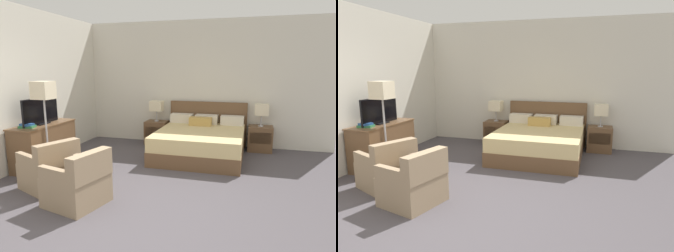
% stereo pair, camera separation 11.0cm
% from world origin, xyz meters
% --- Properties ---
extents(ground_plane, '(11.75, 11.75, 0.00)m').
position_xyz_m(ground_plane, '(0.00, 0.00, 0.00)').
color(ground_plane, '#4C474C').
extents(wall_back, '(6.34, 0.06, 2.90)m').
position_xyz_m(wall_back, '(0.00, 3.95, 1.45)').
color(wall_back, silver).
rests_on(wall_back, ground).
extents(wall_left, '(0.06, 5.72, 2.90)m').
position_xyz_m(wall_left, '(-2.60, 1.66, 1.45)').
color(wall_left, silver).
rests_on(wall_left, ground).
extents(bed, '(1.79, 2.01, 1.04)m').
position_xyz_m(bed, '(0.40, 2.93, 0.31)').
color(bed, brown).
rests_on(bed, ground).
extents(nightstand_left, '(0.52, 0.43, 0.55)m').
position_xyz_m(nightstand_left, '(-0.79, 3.64, 0.28)').
color(nightstand_left, brown).
rests_on(nightstand_left, ground).
extents(nightstand_right, '(0.52, 0.43, 0.55)m').
position_xyz_m(nightstand_right, '(1.60, 3.64, 0.28)').
color(nightstand_right, brown).
rests_on(nightstand_right, ground).
extents(table_lamp_left, '(0.29, 0.29, 0.49)m').
position_xyz_m(table_lamp_left, '(-0.79, 3.64, 0.92)').
color(table_lamp_left, '#B7B7BC').
rests_on(table_lamp_left, nightstand_left).
extents(table_lamp_right, '(0.29, 0.29, 0.49)m').
position_xyz_m(table_lamp_right, '(1.60, 3.64, 0.92)').
color(table_lamp_right, '#B7B7BC').
rests_on(table_lamp_right, nightstand_right).
extents(dresser, '(0.53, 1.29, 0.81)m').
position_xyz_m(dresser, '(-2.28, 1.46, 0.41)').
color(dresser, brown).
rests_on(dresser, ground).
extents(tv, '(0.18, 0.91, 0.48)m').
position_xyz_m(tv, '(-2.28, 1.43, 1.04)').
color(tv, black).
rests_on(tv, dresser).
extents(book_red_cover, '(0.28, 0.22, 0.04)m').
position_xyz_m(book_red_cover, '(-2.28, 1.07, 0.82)').
color(book_red_cover, '#2D7042').
rests_on(book_red_cover, dresser).
extents(book_blue_cover, '(0.22, 0.20, 0.03)m').
position_xyz_m(book_blue_cover, '(-2.29, 1.07, 0.86)').
color(book_blue_cover, '#234C8E').
rests_on(book_blue_cover, book_red_cover).
extents(armchair_by_window, '(0.90, 0.89, 0.76)m').
position_xyz_m(armchair_by_window, '(-1.50, 0.58, 0.28)').
color(armchair_by_window, '#9E8466').
rests_on(armchair_by_window, ground).
extents(armchair_companion, '(0.83, 0.82, 0.76)m').
position_xyz_m(armchair_companion, '(-0.77, 0.20, 0.28)').
color(armchair_companion, '#9E8466').
rests_on(armchair_companion, ground).
extents(floor_lamp, '(0.30, 0.30, 1.59)m').
position_xyz_m(floor_lamp, '(-1.99, 1.18, 1.32)').
color(floor_lamp, '#B7B7BC').
rests_on(floor_lamp, ground).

